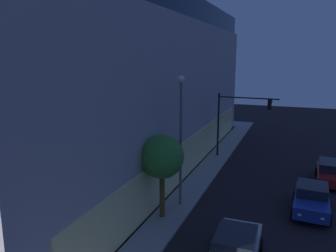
# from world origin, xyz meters

# --- Properties ---
(modern_building) EXTENTS (39.03, 27.00, 14.56)m
(modern_building) POSITION_xyz_m (16.64, 20.60, 7.22)
(modern_building) COLOR #4C4C51
(modern_building) RESTS_ON ground
(traffic_light_far_corner) EXTENTS (0.46, 5.57, 6.12)m
(traffic_light_far_corner) POSITION_xyz_m (21.51, 4.50, 4.37)
(traffic_light_far_corner) COLOR black
(traffic_light_far_corner) RESTS_ON sidewalk_corner
(street_lamp_sidewalk) EXTENTS (0.44, 0.44, 8.35)m
(street_lamp_sidewalk) POSITION_xyz_m (9.79, 6.03, 5.36)
(street_lamp_sidewalk) COLOR #5C5C5C
(street_lamp_sidewalk) RESTS_ON sidewalk_corner
(sidewalk_tree) EXTENTS (2.58, 2.58, 5.05)m
(sidewalk_tree) POSITION_xyz_m (7.81, 6.49, 3.87)
(sidewalk_tree) COLOR #51411E
(sidewalk_tree) RESTS_ON sidewalk_corner
(car_silver) EXTENTS (4.47, 2.28, 1.66)m
(car_silver) POSITION_xyz_m (4.98, 1.57, 0.86)
(car_silver) COLOR #B7BABF
(car_silver) RESTS_ON ground
(car_blue) EXTENTS (4.55, 2.38, 1.72)m
(car_blue) POSITION_xyz_m (12.04, -1.92, 0.88)
(car_blue) COLOR navy
(car_blue) RESTS_ON ground
(car_red) EXTENTS (4.73, 2.29, 1.59)m
(car_red) POSITION_xyz_m (18.16, -3.47, 0.82)
(car_red) COLOR maroon
(car_red) RESTS_ON ground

